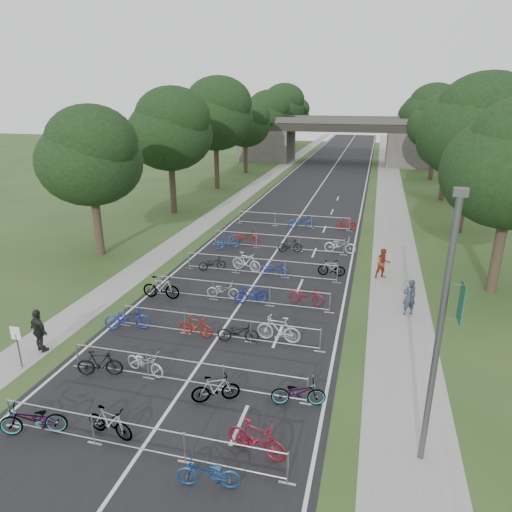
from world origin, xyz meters
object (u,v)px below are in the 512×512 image
at_px(lamppost, 441,332).
at_px(overpass_bridge, 338,140).
at_px(bike_0, 33,420).
at_px(bike_1, 110,422).
at_px(pedestrian_b, 383,264).
at_px(park_sign, 17,340).
at_px(pedestrian_a, 409,297).
at_px(pedestrian_c, 39,331).
at_px(bike_2, 208,474).

bearing_deg(lamppost, overpass_bridge, 97.53).
relative_size(lamppost, bike_0, 3.89).
bearing_deg(bike_1, bike_0, 112.61).
xyz_separation_m(bike_0, pedestrian_b, (10.77, 16.56, 0.35)).
relative_size(park_sign, pedestrian_a, 0.98).
height_order(bike_0, pedestrian_c, pedestrian_c).
bearing_deg(lamppost, bike_1, -170.76).
distance_m(overpass_bridge, lamppost, 63.55).
bearing_deg(park_sign, bike_1, -24.60).
relative_size(bike_1, pedestrian_b, 0.96).
bearing_deg(pedestrian_a, bike_0, 20.32).
height_order(park_sign, pedestrian_a, pedestrian_a).
bearing_deg(park_sign, bike_2, -21.48).
xyz_separation_m(bike_2, pedestrian_b, (4.64, 17.12, 0.43)).
relative_size(park_sign, bike_2, 1.01).
bearing_deg(overpass_bridge, pedestrian_a, -81.05).
height_order(lamppost, park_sign, lamppost).
bearing_deg(bike_0, bike_1, 82.86).
distance_m(pedestrian_a, pedestrian_c, 17.00).
relative_size(lamppost, pedestrian_a, 4.40).
distance_m(overpass_bridge, pedestrian_c, 61.17).
xyz_separation_m(overpass_bridge, bike_0, (-3.63, -65.10, -2.98)).
height_order(overpass_bridge, bike_1, overpass_bridge).
bearing_deg(bike_0, overpass_bridge, 156.87).
relative_size(pedestrian_a, pedestrian_c, 0.97).
bearing_deg(bike_1, lamppost, -70.95).
relative_size(bike_1, bike_2, 0.97).
relative_size(overpass_bridge, park_sign, 16.99).
bearing_deg(overpass_bridge, park_sign, -96.26).
xyz_separation_m(overpass_bridge, park_sign, (-6.80, -62.00, -2.27)).
distance_m(bike_2, pedestrian_c, 10.59).
height_order(overpass_bridge, bike_2, overpass_bridge).
relative_size(bike_0, bike_2, 1.17).
relative_size(bike_2, pedestrian_c, 0.94).
bearing_deg(overpass_bridge, pedestrian_b, -81.64).
bearing_deg(lamppost, pedestrian_b, 94.72).
height_order(overpass_bridge, lamppost, lamppost).
bearing_deg(pedestrian_c, park_sign, 113.89).
height_order(pedestrian_a, pedestrian_b, pedestrian_a).
relative_size(pedestrian_a, pedestrian_b, 1.03).
bearing_deg(overpass_bridge, pedestrian_c, -96.44).
xyz_separation_m(pedestrian_b, pedestrian_c, (-13.99, -12.19, 0.06)).
bearing_deg(pedestrian_b, overpass_bridge, 75.81).
distance_m(lamppost, pedestrian_c, 15.71).
bearing_deg(bike_0, pedestrian_c, -163.55).
bearing_deg(lamppost, bike_0, -170.04).
relative_size(bike_2, pedestrian_a, 0.97).
bearing_deg(bike_1, bike_2, -96.74).
bearing_deg(lamppost, bike_2, -155.46).
bearing_deg(pedestrian_c, overpass_bridge, -74.97).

